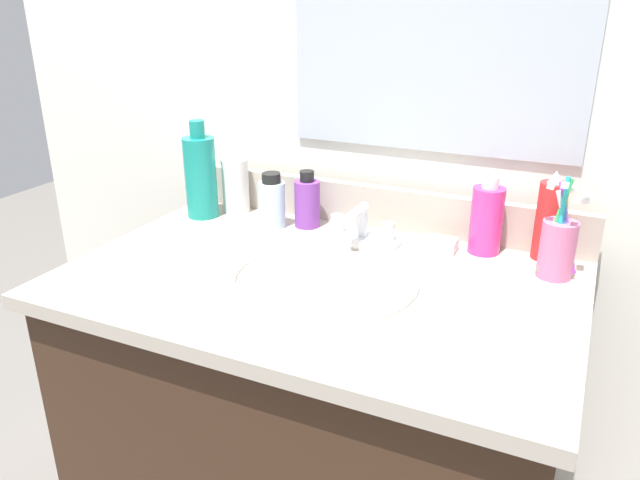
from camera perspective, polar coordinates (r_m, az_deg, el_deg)
vanity_cabinet at (r=1.32m, az=-0.13°, el=-18.71°), size 0.87×0.54×0.72m
countertop at (r=1.11m, az=-0.14°, el=-3.98°), size 0.91×0.59×0.03m
backsplash at (r=1.33m, az=5.04°, el=3.17°), size 0.91×0.02×0.09m
back_wall at (r=1.44m, az=5.71°, el=-1.39°), size 2.01×0.04×1.30m
mirror_panel at (r=1.27m, az=10.88°, el=20.61°), size 0.60×0.01×0.56m
sink_basin at (r=1.10m, az=0.09°, el=-5.06°), size 0.35×0.35×0.11m
faucet at (r=1.24m, az=3.85°, el=1.02°), size 0.16×0.10×0.08m
bottle_spray_red at (r=1.23m, az=20.62°, el=1.81°), size 0.05×0.05×0.17m
bottle_gel_clear at (r=1.32m, az=-4.50°, el=3.54°), size 0.06×0.06×0.12m
bottle_soap_pink at (r=1.22m, az=15.26°, el=1.91°), size 0.06×0.06×0.15m
bottle_mouthwash_teal at (r=1.40m, az=-11.08°, el=5.91°), size 0.07×0.07×0.22m
bottle_cream_purple at (r=1.32m, az=-1.20°, el=3.56°), size 0.06×0.06×0.12m
bottle_lotion_white at (r=1.42m, az=-7.88°, el=5.32°), size 0.06×0.06×0.15m
cup_pink at (r=1.16m, az=21.32°, el=-0.47°), size 0.07×0.06×0.19m
soap_bar at (r=1.23m, az=11.13°, el=-0.40°), size 0.06×0.04×0.02m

